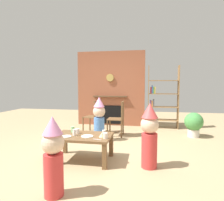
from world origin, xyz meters
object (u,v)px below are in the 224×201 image
at_px(child_in_pink, 149,134).
at_px(potted_plant_tall, 194,123).
at_px(birthday_cake_slice, 102,135).
at_px(paper_cup_near_left, 77,131).
at_px(paper_cup_center, 73,129).
at_px(paper_cup_near_right, 104,133).
at_px(coffee_table, 83,139).
at_px(child_with_cone_hat, 53,154).
at_px(paper_cup_far_left, 105,136).
at_px(paper_plate_rear, 66,136).
at_px(paper_cup_far_right, 74,132).
at_px(paper_plate_front, 87,136).
at_px(bookshelf, 160,100).
at_px(child_by_the_chairs, 99,118).
at_px(dining_chair_middle, 119,116).
at_px(dining_chair_left, 95,114).

distance_m(child_in_pink, potted_plant_tall, 2.36).
bearing_deg(birthday_cake_slice, paper_cup_near_left, 162.92).
distance_m(birthday_cake_slice, potted_plant_tall, 2.78).
bearing_deg(paper_cup_center, paper_cup_near_left, -28.72).
bearing_deg(paper_cup_near_left, paper_cup_near_right, -2.41).
distance_m(coffee_table, child_with_cone_hat, 1.12).
relative_size(paper_cup_far_left, paper_plate_rear, 0.55).
xyz_separation_m(paper_cup_far_right, child_with_cone_hat, (0.15, -1.08, 0.01)).
distance_m(paper_cup_center, paper_cup_far_left, 0.75).
bearing_deg(paper_cup_far_right, paper_plate_front, -6.25).
bearing_deg(paper_cup_near_left, potted_plant_tall, 37.56).
bearing_deg(paper_plate_front, paper_plate_rear, -167.79).
xyz_separation_m(coffee_table, paper_plate_rear, (-0.24, -0.14, 0.08)).
height_order(bookshelf, paper_plate_rear, bookshelf).
relative_size(paper_cup_near_left, birthday_cake_slice, 0.86).
bearing_deg(paper_cup_center, paper_cup_near_right, -7.78).
height_order(child_in_pink, child_by_the_chairs, child_by_the_chairs).
xyz_separation_m(bookshelf, paper_plate_front, (-1.40, -2.95, -0.42)).
relative_size(paper_cup_near_right, child_with_cone_hat, 0.09).
distance_m(paper_cup_center, paper_plate_rear, 0.31).
xyz_separation_m(paper_cup_center, dining_chair_middle, (0.64, 1.56, 0.01)).
bearing_deg(paper_cup_near_right, child_in_pink, -13.36).
bearing_deg(dining_chair_left, paper_cup_near_right, 124.27).
distance_m(paper_cup_far_left, child_in_pink, 0.71).
bearing_deg(paper_plate_front, paper_cup_near_left, 144.07).
xyz_separation_m(paper_plate_front, child_with_cone_hat, (-0.09, -1.05, 0.06)).
relative_size(child_by_the_chairs, dining_chair_middle, 1.16).
distance_m(paper_cup_near_left, paper_cup_far_right, 0.15).
bearing_deg(paper_cup_far_left, paper_plate_front, 169.25).
height_order(paper_plate_rear, dining_chair_left, dining_chair_left).
xyz_separation_m(bookshelf, dining_chair_left, (-1.81, -0.96, -0.36)).
bearing_deg(potted_plant_tall, paper_plate_front, -137.00).
xyz_separation_m(paper_plate_front, birthday_cake_slice, (0.25, 0.02, 0.03)).
relative_size(paper_cup_far_left, child_with_cone_hat, 0.10).
relative_size(dining_chair_left, dining_chair_middle, 1.00).
bearing_deg(paper_cup_near_left, dining_chair_middle, 71.89).
height_order(paper_plate_front, dining_chair_left, dining_chair_left).
distance_m(paper_cup_far_right, paper_plate_rear, 0.16).
relative_size(dining_chair_left, potted_plant_tall, 1.44).
bearing_deg(paper_cup_far_right, dining_chair_left, 94.84).
xyz_separation_m(birthday_cake_slice, potted_plant_tall, (1.92, 2.00, -0.13)).
distance_m(dining_chair_left, dining_chair_middle, 0.73).
bearing_deg(potted_plant_tall, paper_plate_rear, -140.19).
xyz_separation_m(paper_cup_far_right, birthday_cake_slice, (0.49, -0.00, -0.02)).
distance_m(child_with_cone_hat, child_in_pink, 1.52).
bearing_deg(paper_plate_rear, child_by_the_chairs, 79.78).
relative_size(birthday_cake_slice, child_by_the_chairs, 0.10).
height_order(paper_cup_far_right, child_by_the_chairs, child_by_the_chairs).
xyz_separation_m(paper_cup_far_left, paper_plate_front, (-0.33, 0.06, -0.04)).
xyz_separation_m(paper_plate_rear, dining_chair_middle, (0.64, 1.87, 0.06)).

